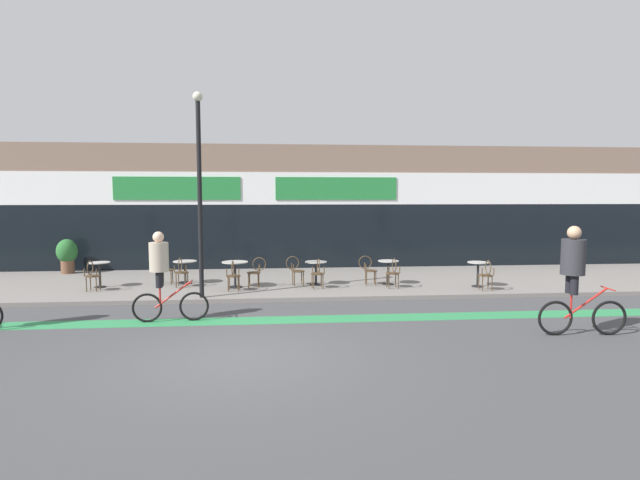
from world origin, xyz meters
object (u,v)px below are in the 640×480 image
(bistro_table_3, at_px, (316,268))
(cafe_chair_1_near, at_px, (181,270))
(cafe_chair_2_near, at_px, (233,274))
(planter_pot, at_px, (67,254))
(bistro_table_4, at_px, (388,268))
(cafe_chair_5_near, at_px, (487,273))
(bistro_table_5, at_px, (478,269))
(cyclist_2, at_px, (575,272))
(cafe_chair_4_near, at_px, (393,271))
(cafe_chair_0_near, at_px, (92,274))
(cyclist_1, at_px, (162,270))
(bistro_table_2, at_px, (235,269))
(cafe_chair_4_side, at_px, (368,268))
(bistro_table_1, at_px, (185,267))
(cafe_chair_2_side, at_px, (256,270))
(lamp_post, at_px, (199,181))
(cafe_chair_1_side, at_px, (164,267))
(cafe_chair_3_side, at_px, (296,269))
(bistro_table_0, at_px, (100,270))
(cafe_chair_3_near, at_px, (318,271))

(bistro_table_3, relative_size, cafe_chair_1_near, 0.80)
(bistro_table_3, relative_size, cafe_chair_2_near, 0.80)
(bistro_table_3, xyz_separation_m, planter_pot, (-8.54, 3.06, 0.17))
(bistro_table_3, distance_m, bistro_table_4, 2.23)
(cafe_chair_1_near, bearing_deg, cafe_chair_5_near, -95.15)
(bistro_table_5, bearing_deg, cyclist_2, -89.72)
(cafe_chair_2_near, bearing_deg, cafe_chair_4_near, -86.95)
(cafe_chair_0_near, bearing_deg, cyclist_1, -137.63)
(bistro_table_2, xyz_separation_m, cafe_chair_1_near, (-1.61, 0.18, -0.04))
(cafe_chair_4_side, bearing_deg, bistro_table_1, 176.68)
(bistro_table_4, relative_size, cafe_chair_2_side, 0.82)
(cafe_chair_4_side, bearing_deg, bistro_table_4, 3.47)
(bistro_table_4, distance_m, lamp_post, 6.21)
(cafe_chair_2_near, bearing_deg, bistro_table_2, 1.82)
(bistro_table_3, xyz_separation_m, lamp_post, (-3.22, -1.59, 2.61))
(cafe_chair_1_side, bearing_deg, cafe_chair_0_near, -151.31)
(bistro_table_5, bearing_deg, cafe_chair_2_side, 175.38)
(bistro_table_2, relative_size, cafe_chair_3_side, 0.86)
(bistro_table_2, bearing_deg, cafe_chair_4_side, 1.21)
(cafe_chair_1_near, height_order, cafe_chair_1_side, same)
(bistro_table_5, bearing_deg, cafe_chair_4_side, 169.01)
(bistro_table_0, relative_size, planter_pot, 0.63)
(bistro_table_2, relative_size, cafe_chair_1_side, 0.86)
(cafe_chair_0_near, height_order, cafe_chair_1_near, same)
(cafe_chair_3_side, bearing_deg, bistro_table_4, -10.38)
(bistro_table_0, distance_m, cyclist_2, 12.69)
(bistro_table_1, bearing_deg, bistro_table_4, -6.60)
(bistro_table_1, xyz_separation_m, cafe_chair_2_near, (1.60, -1.43, 0.01))
(bistro_table_4, bearing_deg, cafe_chair_4_near, -89.72)
(bistro_table_0, height_order, cafe_chair_2_near, cafe_chair_2_near)
(cafe_chair_4_near, bearing_deg, cafe_chair_5_near, -105.79)
(cafe_chair_3_near, relative_size, cyclist_2, 0.40)
(cyclist_1, distance_m, cyclist_2, 8.83)
(bistro_table_2, xyz_separation_m, cafe_chair_2_near, (-0.00, -0.63, -0.04))
(bistro_table_2, relative_size, bistro_table_5, 1.03)
(bistro_table_3, bearing_deg, cafe_chair_1_side, 172.60)
(cafe_chair_3_side, relative_size, cyclist_1, 0.44)
(cafe_chair_1_side, xyz_separation_m, cafe_chair_5_near, (9.49, -1.97, 0.00))
(cafe_chair_1_side, bearing_deg, bistro_table_4, -7.70)
(bistro_table_0, height_order, cafe_chair_2_side, cafe_chair_2_side)
(bistro_table_1, xyz_separation_m, bistro_table_4, (6.27, -0.72, 0.01))
(bistro_table_2, relative_size, cafe_chair_1_near, 0.86)
(cafe_chair_1_side, bearing_deg, lamp_post, -58.30)
(bistro_table_5, distance_m, cafe_chair_0_near, 11.29)
(bistro_table_3, height_order, cyclist_1, cyclist_1)
(bistro_table_3, xyz_separation_m, cyclist_1, (-3.78, -3.68, 0.56))
(cafe_chair_3_near, distance_m, planter_pot, 9.31)
(bistro_table_2, relative_size, cafe_chair_2_near, 0.86)
(cafe_chair_4_near, bearing_deg, cafe_chair_4_side, 42.58)
(cafe_chair_3_side, bearing_deg, cafe_chair_1_near, 171.83)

